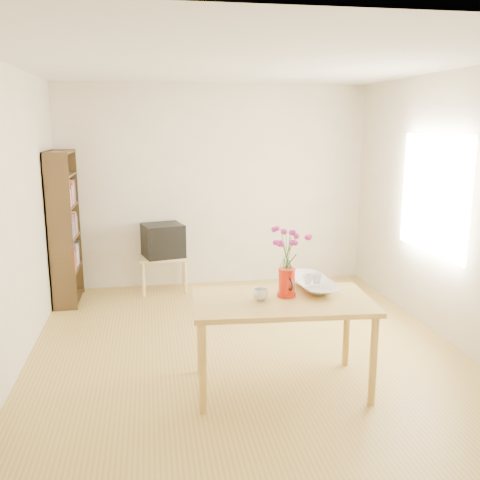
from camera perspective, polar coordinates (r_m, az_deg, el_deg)
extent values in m
plane|color=#A28039|center=(5.18, 0.57, -11.58)|extent=(4.50, 4.50, 0.00)
plane|color=white|center=(4.77, 0.64, 18.35)|extent=(4.50, 4.50, 0.00)
plane|color=beige|center=(7.01, -2.68, 5.73)|extent=(4.00, 0.00, 4.00)
plane|color=beige|center=(2.68, 9.21, -5.10)|extent=(4.00, 0.00, 4.00)
plane|color=beige|center=(4.87, -23.25, 1.88)|extent=(0.00, 4.50, 4.50)
plane|color=beige|center=(5.52, 21.52, 3.13)|extent=(0.00, 4.50, 4.50)
plane|color=white|center=(5.75, 19.90, 4.60)|extent=(0.00, 1.30, 1.30)
cube|color=#B78E3F|center=(4.23, 4.51, -6.56)|extent=(1.45, 0.89, 0.04)
cylinder|color=#B78E3F|center=(4.00, -3.99, -13.52)|extent=(0.06, 0.06, 0.71)
cylinder|color=#B78E3F|center=(4.23, 14.03, -12.40)|extent=(0.06, 0.06, 0.71)
cylinder|color=#B78E3F|center=(4.62, -4.27, -9.87)|extent=(0.06, 0.06, 0.71)
cylinder|color=#B78E3F|center=(4.82, 11.30, -9.14)|extent=(0.06, 0.06, 0.71)
cube|color=tan|center=(6.84, -8.16, -1.84)|extent=(0.60, 0.45, 0.03)
cylinder|color=tan|center=(6.72, -10.27, -4.20)|extent=(0.04, 0.04, 0.43)
cylinder|color=tan|center=(6.73, -5.84, -4.03)|extent=(0.04, 0.04, 0.43)
cylinder|color=tan|center=(7.07, -10.25, -3.36)|extent=(0.04, 0.04, 0.43)
cylinder|color=tan|center=(7.08, -6.04, -3.21)|extent=(0.04, 0.04, 0.43)
cube|color=black|center=(6.27, -18.69, 0.63)|extent=(0.28, 0.02, 1.80)
cube|color=black|center=(6.93, -17.85, 1.73)|extent=(0.28, 0.03, 1.80)
cube|color=black|center=(6.62, -19.38, 1.16)|extent=(0.02, 0.70, 1.80)
cube|color=black|center=(6.81, -17.77, -5.91)|extent=(0.27, 0.65, 0.02)
cube|color=black|center=(6.71, -17.96, -2.99)|extent=(0.27, 0.65, 0.02)
cube|color=black|center=(6.62, -18.18, 0.19)|extent=(0.27, 0.65, 0.02)
cube|color=black|center=(6.56, -18.40, 3.43)|extent=(0.27, 0.65, 0.02)
cube|color=black|center=(6.52, -18.61, 6.56)|extent=(0.27, 0.65, 0.02)
cube|color=black|center=(6.50, -18.77, 8.84)|extent=(0.27, 0.65, 0.02)
cylinder|color=red|center=(4.27, 5.01, -4.60)|extent=(0.13, 0.13, 0.22)
cylinder|color=red|center=(4.30, 4.99, -5.82)|extent=(0.15, 0.15, 0.02)
cylinder|color=red|center=(4.24, 5.04, -3.15)|extent=(0.14, 0.14, 0.01)
cone|color=red|center=(4.19, 5.17, -3.69)|extent=(0.05, 0.07, 0.06)
torus|color=black|center=(4.34, 4.84, -4.16)|extent=(0.02, 0.10, 0.10)
imported|color=white|center=(4.18, 2.19, -5.84)|extent=(0.16, 0.16, 0.09)
imported|color=white|center=(4.48, 7.78, -2.49)|extent=(0.47, 0.47, 0.42)
imported|color=white|center=(4.48, 7.27, -3.02)|extent=(0.10, 0.10, 0.07)
imported|color=white|center=(4.52, 8.23, -2.88)|extent=(0.11, 0.11, 0.07)
cube|color=black|center=(6.79, -8.21, -0.03)|extent=(0.56, 0.53, 0.41)
cube|color=black|center=(6.86, -8.24, 0.27)|extent=(0.38, 0.31, 0.29)
cube|color=black|center=(6.57, -8.16, -0.26)|extent=(0.36, 0.10, 0.29)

